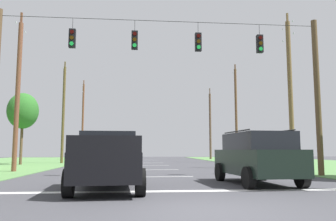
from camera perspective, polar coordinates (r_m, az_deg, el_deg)
ground_plane at (r=7.86m, az=6.81°, el=-16.18°), size 120.00×120.00×0.00m
stop_bar_stripe at (r=11.35m, az=2.92°, el=-13.21°), size 13.82×0.45×0.01m
lane_dash_0 at (r=17.29m, az=0.03°, el=-10.93°), size 2.50×0.15×0.01m
lane_dash_1 at (r=23.36m, az=-1.39°, el=-9.80°), size 2.50×0.15×0.01m
lane_dash_2 at (r=29.83m, az=-2.25°, el=-9.09°), size 2.50×0.15×0.01m
lane_dash_3 at (r=35.55m, az=-2.75°, el=-8.69°), size 2.50×0.15×0.01m
lane_dash_4 at (r=45.84m, az=-3.34°, el=-8.21°), size 2.50×0.15×0.01m
overhead_signal_span at (r=17.32m, az=-0.68°, el=4.39°), size 16.53×0.31×8.24m
pickup_truck at (r=11.93m, az=-10.02°, el=-8.16°), size 2.50×5.49×1.95m
suv_black at (r=13.94m, az=14.48°, el=-7.42°), size 2.43×4.90×2.05m
distant_car_crossing_white at (r=25.74m, az=13.40°, el=-7.57°), size 2.18×4.38×1.52m
utility_pole_mid_right at (r=26.12m, az=19.65°, el=3.21°), size 0.32×1.85×11.32m
utility_pole_far_right at (r=37.36m, az=11.25°, el=-0.48°), size 0.26×1.54×10.57m
utility_pole_near_left at (r=49.85m, az=7.03°, el=-2.40°), size 0.31×1.98×10.27m
utility_pole_far_left at (r=23.28m, az=-23.71°, el=2.71°), size 0.29×1.83×10.04m
utility_pole_distant_right at (r=36.16m, az=-16.99°, el=-0.35°), size 0.27×1.62×10.33m
utility_pole_distant_left at (r=49.20m, az=-13.98°, el=-1.41°), size 0.27×1.63×11.10m
tree_roadside_right at (r=33.74m, az=-22.97°, el=-0.10°), size 2.74×2.74×6.46m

